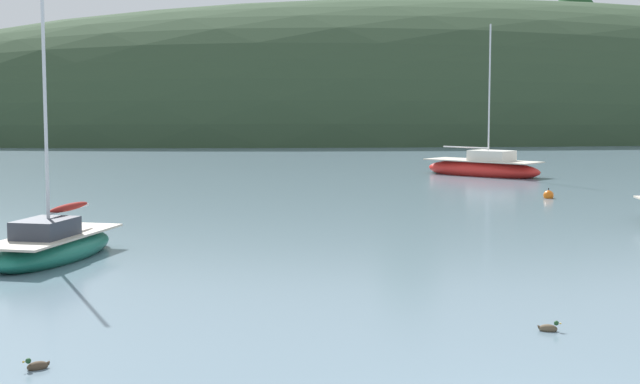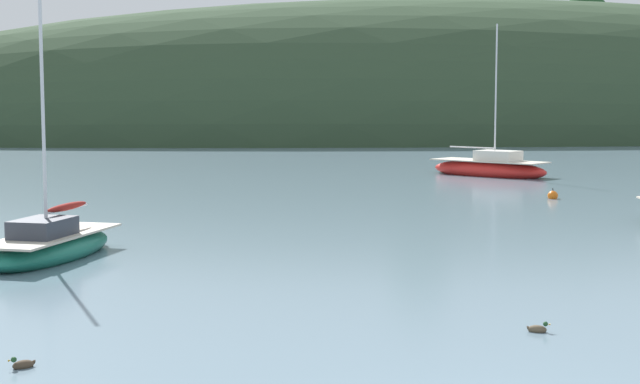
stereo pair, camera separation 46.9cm
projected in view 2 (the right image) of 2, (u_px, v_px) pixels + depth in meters
The scene contains 6 objects.
far_shoreline_hill at pixel (478, 138), 101.58m from camera, with size 150.00×36.00×33.42m.
sailboat_navy_dinghy at pixel (490, 168), 52.04m from camera, with size 6.48×6.92×8.61m.
sailboat_orange_cutter at pixel (51, 246), 24.81m from camera, with size 3.54×5.65×7.01m.
mooring_buoy_inner at pixel (553, 196), 39.92m from camera, with size 0.44×0.44×0.54m.
duck_lone_right at pixel (23, 365), 14.70m from camera, with size 0.41×0.32×0.24m.
duck_lone_left at pixel (538, 329), 16.98m from camera, with size 0.41×0.29×0.24m.
Camera 2 is at (-3.42, -10.25, 4.20)m, focal length 52.46 mm.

